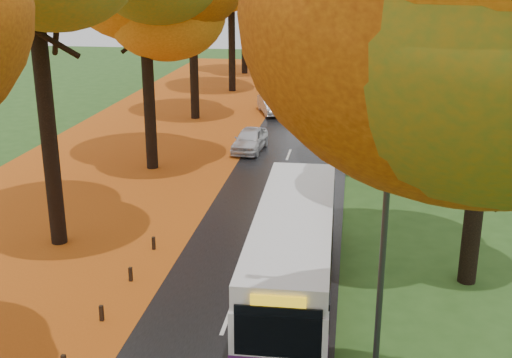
% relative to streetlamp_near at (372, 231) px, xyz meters
% --- Properties ---
extents(road, '(6.50, 90.00, 0.04)m').
position_rel_streetlamp_near_xyz_m(road, '(-3.95, 17.00, -4.69)').
color(road, black).
rests_on(road, ground).
extents(centre_line, '(0.12, 90.00, 0.01)m').
position_rel_streetlamp_near_xyz_m(centre_line, '(-3.95, 17.00, -4.67)').
color(centre_line, silver).
rests_on(centre_line, road).
extents(leaf_verge, '(12.00, 90.00, 0.02)m').
position_rel_streetlamp_near_xyz_m(leaf_verge, '(-12.95, 17.00, -4.70)').
color(leaf_verge, '#9B410E').
rests_on(leaf_verge, ground).
extents(leaf_drift, '(0.90, 90.00, 0.01)m').
position_rel_streetlamp_near_xyz_m(leaf_drift, '(-7.00, 17.00, -4.67)').
color(leaf_drift, '#B65112').
rests_on(leaf_drift, road).
extents(streetlamp_near, '(2.45, 0.18, 8.00)m').
position_rel_streetlamp_near_xyz_m(streetlamp_near, '(0.00, 0.00, 0.00)').
color(streetlamp_near, '#333538').
rests_on(streetlamp_near, ground).
extents(streetlamp_mid, '(2.45, 0.18, 8.00)m').
position_rel_streetlamp_near_xyz_m(streetlamp_mid, '(0.00, 22.00, 0.00)').
color(streetlamp_mid, '#333538').
rests_on(streetlamp_mid, ground).
extents(streetlamp_far, '(2.45, 0.18, 8.00)m').
position_rel_streetlamp_near_xyz_m(streetlamp_far, '(0.00, 44.00, 0.00)').
color(streetlamp_far, '#333538').
rests_on(streetlamp_far, ground).
extents(bus, '(2.65, 10.70, 2.80)m').
position_rel_streetlamp_near_xyz_m(bus, '(-2.16, 5.82, -3.20)').
color(bus, '#57100D').
rests_on(bus, road).
extents(car_white, '(1.89, 4.04, 1.34)m').
position_rel_streetlamp_near_xyz_m(car_white, '(-6.25, 22.51, -4.00)').
color(car_white, silver).
rests_on(car_white, road).
extents(car_silver, '(2.73, 4.42, 1.37)m').
position_rel_streetlamp_near_xyz_m(car_silver, '(-6.30, 32.76, -3.99)').
color(car_silver, '#96999D').
rests_on(car_silver, road).
extents(car_dark, '(2.47, 4.18, 1.14)m').
position_rel_streetlamp_near_xyz_m(car_dark, '(-6.30, 35.50, -4.11)').
color(car_dark, black).
rests_on(car_dark, road).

